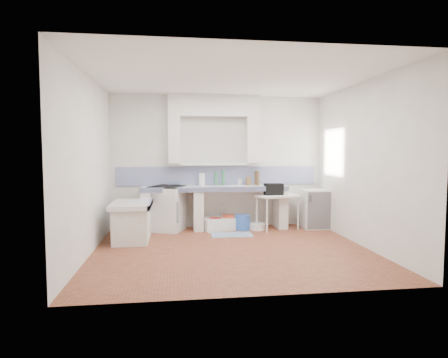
{
  "coord_description": "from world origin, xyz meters",
  "views": [
    {
      "loc": [
        -0.93,
        -6.02,
        1.62
      ],
      "look_at": [
        0.0,
        1.0,
        1.1
      ],
      "focal_mm": 30.17,
      "sensor_mm": 36.0,
      "label": 1
    }
  ],
  "objects": [
    {
      "name": "water_bottle_a",
      "position": [
        -0.02,
        1.81,
        0.14
      ],
      "size": [
        0.1,
        0.1,
        0.27
      ],
      "primitive_type": "cylinder",
      "rotation": [
        0.0,
        0.0,
        -0.42
      ],
      "color": "silver",
      "rests_on": "ground"
    },
    {
      "name": "bucket_red",
      "position": [
        -0.1,
        1.63,
        0.13
      ],
      "size": [
        0.34,
        0.34,
        0.25
      ],
      "primitive_type": "cylinder",
      "rotation": [
        0.0,
        0.0,
        -0.32
      ],
      "color": "red",
      "rests_on": "ground"
    },
    {
      "name": "water_bottle_b",
      "position": [
        0.19,
        1.85,
        0.14
      ],
      "size": [
        0.1,
        0.1,
        0.29
      ],
      "primitive_type": "cylinder",
      "rotation": [
        0.0,
        0.0,
        0.31
      ],
      "color": "silver",
      "rests_on": "ground"
    },
    {
      "name": "basin_white",
      "position": [
        0.76,
        1.55,
        0.07
      ],
      "size": [
        0.42,
        0.42,
        0.13
      ],
      "primitive_type": "cylinder",
      "rotation": [
        0.0,
        0.0,
        0.24
      ],
      "color": "white",
      "rests_on": "ground"
    },
    {
      "name": "bucket_blue",
      "position": [
        0.45,
        1.57,
        0.15
      ],
      "size": [
        0.42,
        0.42,
        0.31
      ],
      "primitive_type": "cylinder",
      "rotation": [
        0.0,
        0.0,
        0.34
      ],
      "color": "blue",
      "rests_on": "ground"
    },
    {
      "name": "sink",
      "position": [
        0.08,
        1.68,
        0.11
      ],
      "size": [
        1.03,
        0.76,
        0.22
      ],
      "primitive_type": "cube",
      "rotation": [
        0.0,
        0.0,
        0.32
      ],
      "color": "white",
      "rests_on": "ground"
    },
    {
      "name": "green_bottle_b",
      "position": [
        0.09,
        1.85,
        1.06
      ],
      "size": [
        0.08,
        0.08,
        0.32
      ],
      "primitive_type": "cylinder",
      "rotation": [
        0.0,
        0.0,
        0.23
      ],
      "color": "#317449",
      "rests_on": "counter_slab"
    },
    {
      "name": "wall_left",
      "position": [
        -2.25,
        0.0,
        1.4
      ],
      "size": [
        0.0,
        4.5,
        4.5
      ],
      "primitive_type": "plane",
      "rotation": [
        1.57,
        0.0,
        1.57
      ],
      "color": "white",
      "rests_on": "ground"
    },
    {
      "name": "paper_towel",
      "position": [
        -0.36,
        1.85,
        1.03
      ],
      "size": [
        0.16,
        0.16,
        0.26
      ],
      "primitive_type": "cylinder",
      "rotation": [
        0.0,
        0.0,
        0.28
      ],
      "color": "white",
      "rests_on": "counter_slab"
    },
    {
      "name": "rug",
      "position": [
        0.17,
        1.09,
        0.01
      ],
      "size": [
        0.81,
        0.48,
        0.01
      ],
      "primitive_type": "cube",
      "rotation": [
        0.0,
        0.0,
        -0.03
      ],
      "color": "#2A5187",
      "rests_on": "ground"
    },
    {
      "name": "window_frame",
      "position": [
        2.42,
        1.2,
        1.6
      ],
      "size": [
        0.35,
        0.86,
        1.06
      ],
      "primitive_type": "cube",
      "color": "#331D10",
      "rests_on": "ground"
    },
    {
      "name": "lace_valance",
      "position": [
        2.28,
        1.2,
        1.98
      ],
      "size": [
        0.01,
        0.84,
        0.24
      ],
      "primitive_type": "cube",
      "color": "white",
      "rests_on": "ground"
    },
    {
      "name": "counter_pier_mid",
      "position": [
        -0.45,
        1.7,
        0.41
      ],
      "size": [
        0.2,
        0.55,
        0.82
      ],
      "primitive_type": "cube",
      "color": "white",
      "rests_on": "ground"
    },
    {
      "name": "peninsula_lip",
      "position": [
        -1.37,
        0.9,
        0.66
      ],
      "size": [
        0.04,
        1.1,
        0.1
      ],
      "primitive_type": "cube",
      "color": "navy",
      "rests_on": "ground"
    },
    {
      "name": "wall_right",
      "position": [
        2.25,
        0.0,
        1.4
      ],
      "size": [
        0.0,
        4.5,
        4.5
      ],
      "primitive_type": "plane",
      "rotation": [
        1.57,
        0.0,
        -1.57
      ],
      "color": "white",
      "rests_on": "ground"
    },
    {
      "name": "soap_bottle",
      "position": [
        0.45,
        1.85,
        0.99
      ],
      "size": [
        0.1,
        0.1,
        0.17
      ],
      "primitive_type": "imported",
      "rotation": [
        0.0,
        0.0,
        -0.4
      ],
      "color": "white",
      "rests_on": "counter_slab"
    },
    {
      "name": "alcove_mass",
      "position": [
        -0.1,
        1.88,
        2.58
      ],
      "size": [
        1.9,
        0.25,
        0.45
      ],
      "primitive_type": "cube",
      "color": "white",
      "rests_on": "ground"
    },
    {
      "name": "peninsula_top",
      "position": [
        -1.7,
        0.9,
        0.66
      ],
      "size": [
        0.7,
        1.1,
        0.08
      ],
      "primitive_type": "cube",
      "color": "white",
      "rests_on": "ground"
    },
    {
      "name": "side_table",
      "position": [
        1.18,
        1.49,
        0.36
      ],
      "size": [
        0.98,
        0.74,
        0.04
      ],
      "primitive_type": "cube",
      "rotation": [
        0.0,
        0.0,
        0.34
      ],
      "color": "white",
      "rests_on": "ground"
    },
    {
      "name": "wall_back",
      "position": [
        0.0,
        2.0,
        1.4
      ],
      "size": [
        4.5,
        0.0,
        4.5
      ],
      "primitive_type": "plane",
      "rotation": [
        1.57,
        0.0,
        0.0
      ],
      "color": "white",
      "rests_on": "ground"
    },
    {
      "name": "knife_block",
      "position": [
        0.63,
        1.81,
        0.99
      ],
      "size": [
        0.1,
        0.08,
        0.18
      ],
      "primitive_type": "cube",
      "rotation": [
        0.0,
        0.0,
        0.16
      ],
      "color": "olive",
      "rests_on": "counter_slab"
    },
    {
      "name": "ceiling",
      "position": [
        0.0,
        0.0,
        2.8
      ],
      "size": [
        4.5,
        4.5,
        0.0
      ],
      "primitive_type": "plane",
      "rotation": [
        3.14,
        0.0,
        0.0
      ],
      "color": "white",
      "rests_on": "ground"
    },
    {
      "name": "counter_slab",
      "position": [
        -0.1,
        1.7,
        0.86
      ],
      "size": [
        3.0,
        0.6,
        0.08
      ],
      "primitive_type": "cube",
      "color": "white",
      "rests_on": "ground"
    },
    {
      "name": "green_bottle_a",
      "position": [
        -0.06,
        1.85,
        1.04
      ],
      "size": [
        0.08,
        0.08,
        0.28
      ],
      "primitive_type": "cylinder",
      "rotation": [
        0.0,
        0.0,
        -0.34
      ],
      "color": "#317449",
      "rests_on": "counter_slab"
    },
    {
      "name": "floor",
      "position": [
        0.0,
        0.0,
        0.0
      ],
      "size": [
        4.5,
        4.5,
        0.0
      ],
      "primitive_type": "plane",
      "color": "brown",
      "rests_on": "ground"
    },
    {
      "name": "black_bag",
      "position": [
        1.1,
        1.5,
        0.84
      ],
      "size": [
        0.38,
        0.22,
        0.24
      ],
      "primitive_type": "cube",
      "rotation": [
        0.0,
        0.0,
        -0.02
      ],
      "color": "black",
      "rests_on": "side_table"
    },
    {
      "name": "fridge",
      "position": [
        2.01,
        1.55,
        0.41
      ],
      "size": [
        0.54,
        0.54,
        0.82
      ],
      "primitive_type": "cube",
      "rotation": [
        0.0,
        0.0,
        -0.03
      ],
      "color": "white",
      "rests_on": "ground"
    },
    {
      "name": "peninsula_base",
      "position": [
        -1.7,
        0.9,
        0.31
      ],
      "size": [
        0.6,
        1.0,
        0.62
      ],
      "primitive_type": "cube",
      "color": "white",
      "rests_on": "ground"
    },
    {
      "name": "counter_lip",
      "position": [
        -0.1,
        1.42,
        0.86
      ],
      "size": [
        3.0,
        0.04,
        0.1
      ],
      "primitive_type": "cube",
      "color": "navy",
      "rests_on": "ground"
    },
    {
      "name": "counter_pier_right",
      "position": [
        1.3,
        1.7,
        0.41
      ],
      "size": [
        0.2,
        0.55,
        0.82
      ],
      "primitive_type": "cube",
      "color": "white",
      "rests_on": "ground"
    },
    {
      "name": "cutting_board",
      "position": [
        0.83,
        1.85,
        1.05
      ],
      "size": [
        0.06,
        0.22,
        0.3
      ],
      "primitive_type": "cube",
      "rotation": [
        0.0,
        0.0,
        0.17
      ],
      "color": "olive",
      "rests_on": "counter_slab"
    },
    {
      "name": "bucket_orange",
      "position": [
        0.21,
        1.69,
        0.15
      ],
      "size": [
        0.32,
        0.32,
        0.29
      ],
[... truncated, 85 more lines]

